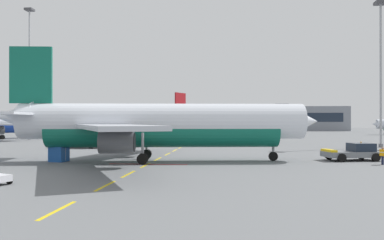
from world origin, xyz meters
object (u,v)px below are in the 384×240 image
object	(u,v)px
pushback_tug	(354,152)
ground_power_truck	(124,137)
ground_crew_worker	(383,155)
apron_light_mast_near	(29,60)
airliner_far_center	(207,125)
airliner_far_right	(5,124)
fuel_service_truck	(82,138)
airliner_foreground	(158,125)
uld_cargo_container	(59,154)
apron_light_mast_far	(381,56)

from	to	relation	value
pushback_tug	ground_power_truck	world-z (taller)	ground_power_truck
ground_crew_worker	apron_light_mast_near	world-z (taller)	apron_light_mast_near
airliner_far_center	airliner_far_right	distance (m)	49.59
apron_light_mast_near	airliner_far_center	bearing A→B (deg)	10.27
airliner_far_center	fuel_service_truck	world-z (taller)	airliner_far_center
ground_power_truck	airliner_foreground	bearing A→B (deg)	-65.14
airliner_far_center	airliner_far_right	bearing A→B (deg)	-176.91
uld_cargo_container	airliner_far_right	bearing A→B (deg)	127.14
ground_crew_worker	pushback_tug	bearing A→B (deg)	111.52
apron_light_mast_near	pushback_tug	bearing A→B (deg)	-33.66
airliner_far_center	fuel_service_truck	size ratio (longest dim) A/B	3.95
ground_power_truck	ground_crew_worker	distance (m)	39.36
airliner_far_right	uld_cargo_container	xyz separation A→B (m)	(37.06, -48.93, -2.90)
airliner_foreground	ground_crew_worker	distance (m)	22.93
airliner_foreground	airliner_far_right	bearing A→B (deg)	134.94
apron_light_mast_near	apron_light_mast_far	world-z (taller)	apron_light_mast_near
airliner_foreground	pushback_tug	distance (m)	21.63
fuel_service_truck	apron_light_mast_far	distance (m)	50.54
airliner_foreground	uld_cargo_container	world-z (taller)	airliner_foreground
airliner_foreground	ground_crew_worker	size ratio (longest dim) A/B	19.81
airliner_far_right	apron_light_mast_near	xyz separation A→B (m)	(8.96, -4.67, 14.69)
airliner_far_right	ground_crew_worker	xyz separation A→B (m)	(70.28, -48.40, -2.69)
airliner_far_right	uld_cargo_container	world-z (taller)	airliner_far_right
airliner_foreground	ground_crew_worker	xyz separation A→B (m)	(22.73, -0.75, -2.94)
fuel_service_truck	ground_crew_worker	size ratio (longest dim) A/B	4.07
uld_cargo_container	airliner_foreground	bearing A→B (deg)	6.96
airliner_foreground	airliner_far_right	xyz separation A→B (m)	(-47.55, 47.65, -0.25)
ground_crew_worker	apron_light_mast_far	bearing A→B (deg)	69.93
airliner_far_right	ground_crew_worker	distance (m)	85.38
uld_cargo_container	apron_light_mast_far	bearing A→B (deg)	31.92
ground_power_truck	apron_light_mast_near	xyz separation A→B (m)	(-28.72, 21.68, 16.75)
airliner_far_center	apron_light_mast_far	bearing A→B (deg)	-39.50
pushback_tug	airliner_foreground	bearing A→B (deg)	-171.49
airliner_foreground	ground_power_truck	distance (m)	23.59
ground_crew_worker	uld_cargo_container	size ratio (longest dim) A/B	0.96
ground_crew_worker	uld_cargo_container	world-z (taller)	ground_crew_worker
airliner_foreground	apron_light_mast_far	bearing A→B (deg)	38.16
fuel_service_truck	apron_light_mast_near	bearing A→B (deg)	132.87
airliner_foreground	ground_power_truck	size ratio (longest dim) A/B	4.80
airliner_foreground	airliner_far_center	size ratio (longest dim) A/B	1.23
pushback_tug	airliner_far_center	distance (m)	50.98
airliner_far_right	ground_power_truck	bearing A→B (deg)	-34.97
ground_crew_worker	airliner_far_right	bearing A→B (deg)	145.44
airliner_far_right	fuel_service_truck	bearing A→B (deg)	-42.59
ground_power_truck	apron_light_mast_far	distance (m)	44.40
uld_cargo_container	apron_light_mast_near	size ratio (longest dim) A/B	0.06
airliner_foreground	apron_light_mast_near	size ratio (longest dim) A/B	1.15
pushback_tug	fuel_service_truck	world-z (taller)	fuel_service_truck
airliner_foreground	airliner_far_center	distance (m)	50.37
airliner_far_center	fuel_service_truck	xyz separation A→B (m)	(-17.98, -31.67, -1.70)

